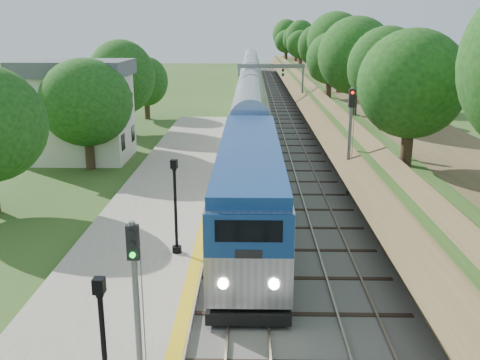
{
  "coord_description": "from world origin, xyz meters",
  "views": [
    {
      "loc": [
        0.05,
        -12.78,
        10.33
      ],
      "look_at": [
        -0.5,
        13.9,
        2.8
      ],
      "focal_mm": 40.0,
      "sensor_mm": 36.0,
      "label": 1
    }
  ],
  "objects_px": {
    "signal_gantry": "(271,75)",
    "train": "(251,87)",
    "lamppost_far": "(176,212)",
    "signal_farside": "(350,131)",
    "signal_platform": "(136,296)",
    "station_building": "(77,110)"
  },
  "relations": [
    {
      "from": "signal_gantry",
      "to": "signal_farside",
      "type": "bearing_deg",
      "value": -83.91
    },
    {
      "from": "station_building",
      "to": "signal_gantry",
      "type": "height_order",
      "value": "station_building"
    },
    {
      "from": "signal_gantry",
      "to": "train",
      "type": "bearing_deg",
      "value": 103.32
    },
    {
      "from": "station_building",
      "to": "train",
      "type": "distance_m",
      "value": 38.14
    },
    {
      "from": "signal_farside",
      "to": "train",
      "type": "bearing_deg",
      "value": 97.78
    },
    {
      "from": "signal_platform",
      "to": "signal_gantry",
      "type": "bearing_deg",
      "value": 84.46
    },
    {
      "from": "signal_gantry",
      "to": "signal_platform",
      "type": "height_order",
      "value": "signal_gantry"
    },
    {
      "from": "signal_gantry",
      "to": "station_building",
      "type": "bearing_deg",
      "value": -123.38
    },
    {
      "from": "signal_gantry",
      "to": "lamppost_far",
      "type": "relative_size",
      "value": 1.9
    },
    {
      "from": "train",
      "to": "signal_farside",
      "type": "relative_size",
      "value": 18.31
    },
    {
      "from": "lamppost_far",
      "to": "signal_platform",
      "type": "distance_m",
      "value": 10.5
    },
    {
      "from": "station_building",
      "to": "signal_platform",
      "type": "relative_size",
      "value": 1.61
    },
    {
      "from": "train",
      "to": "signal_gantry",
      "type": "bearing_deg",
      "value": -76.68
    },
    {
      "from": "signal_gantry",
      "to": "lamppost_far",
      "type": "distance_m",
      "value": 45.36
    },
    {
      "from": "lamppost_far",
      "to": "signal_farside",
      "type": "relative_size",
      "value": 0.65
    },
    {
      "from": "train",
      "to": "signal_farside",
      "type": "xyz_separation_m",
      "value": [
        6.2,
        -45.4,
        1.95
      ]
    },
    {
      "from": "signal_platform",
      "to": "lamppost_far",
      "type": "bearing_deg",
      "value": 92.44
    },
    {
      "from": "station_building",
      "to": "train",
      "type": "xyz_separation_m",
      "value": [
        14.0,
        35.43,
        -1.75
      ]
    },
    {
      "from": "station_building",
      "to": "signal_farside",
      "type": "xyz_separation_m",
      "value": [
        20.2,
        -9.97,
        0.21
      ]
    },
    {
      "from": "lamppost_far",
      "to": "signal_farside",
      "type": "distance_m",
      "value": 13.93
    },
    {
      "from": "station_building",
      "to": "signal_platform",
      "type": "height_order",
      "value": "station_building"
    },
    {
      "from": "lamppost_far",
      "to": "signal_platform",
      "type": "xyz_separation_m",
      "value": [
        0.44,
        -10.41,
        1.31
      ]
    }
  ]
}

